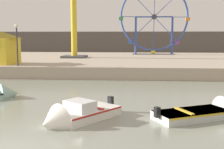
# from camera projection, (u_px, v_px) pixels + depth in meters

# --- Properties ---
(quay_promenade) EXTENTS (110.00, 22.27, 1.05)m
(quay_promenade) POSITION_uv_depth(u_px,v_px,m) (99.00, 62.00, 35.89)
(quay_promenade) COLOR tan
(quay_promenade) RESTS_ON ground_plane
(distant_town_skyline) EXTENTS (140.00, 3.00, 4.40)m
(distant_town_skyline) POSITION_uv_depth(u_px,v_px,m) (113.00, 43.00, 58.77)
(distant_town_skyline) COLOR #564C47
(distant_town_skyline) RESTS_ON ground_plane
(motorboat_pale_grey) EXTENTS (4.50, 3.23, 1.44)m
(motorboat_pale_grey) POSITION_uv_depth(u_px,v_px,m) (209.00, 112.00, 13.66)
(motorboat_pale_grey) COLOR silver
(motorboat_pale_grey) RESTS_ON ground_plane
(motorboat_white_red_stripe) EXTENTS (3.53, 4.00, 1.46)m
(motorboat_white_red_stripe) POSITION_uv_depth(u_px,v_px,m) (73.00, 116.00, 12.75)
(motorboat_white_red_stripe) COLOR silver
(motorboat_white_red_stripe) RESTS_ON ground_plane
(ferris_wheel_blue_frame) EXTENTS (9.69, 1.20, 9.85)m
(ferris_wheel_blue_frame) POSITION_uv_depth(u_px,v_px,m) (154.00, 18.00, 41.15)
(ferris_wheel_blue_frame) COLOR #334CA8
(ferris_wheel_blue_frame) RESTS_ON quay_promenade
(promenade_lamp_near) EXTENTS (0.32, 0.32, 3.60)m
(promenade_lamp_near) POSITION_uv_depth(u_px,v_px,m) (17.00, 38.00, 25.74)
(promenade_lamp_near) COLOR #2D2D33
(promenade_lamp_near) RESTS_ON quay_promenade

